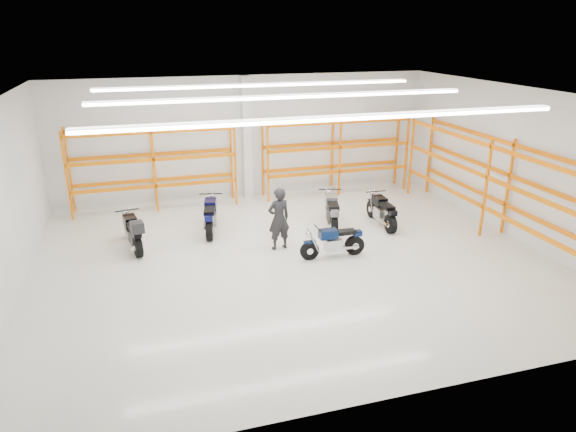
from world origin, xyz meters
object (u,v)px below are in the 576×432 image
object	(u,v)px
motorcycle_main	(335,242)
motorcycle_back_d	(382,212)
motorcycle_back_b	(210,217)
structural_column	(247,139)
motorcycle_back_c	(332,212)
motorcycle_back_a	(133,233)
standing_man	(279,219)

from	to	relation	value
motorcycle_main	motorcycle_back_d	xyz separation A→B (m)	(2.33, 1.81, 0.04)
motorcycle_back_b	motorcycle_back_d	xyz separation A→B (m)	(5.41, -1.06, -0.03)
motorcycle_main	motorcycle_back_b	distance (m)	4.21
motorcycle_back_d	structural_column	size ratio (longest dim) A/B	0.46
motorcycle_back_d	motorcycle_back_c	bearing A→B (deg)	168.15
motorcycle_main	motorcycle_back_d	world-z (taller)	motorcycle_back_d
motorcycle_main	motorcycle_back_c	bearing A→B (deg)	71.84
motorcycle_back_c	motorcycle_back_d	world-z (taller)	motorcycle_back_c
motorcycle_back_a	motorcycle_back_d	size ratio (longest dim) A/B	1.05
motorcycle_back_b	motorcycle_back_c	size ratio (longest dim) A/B	0.98
motorcycle_back_a	motorcycle_back_c	bearing A→B (deg)	0.56
standing_man	structural_column	bearing A→B (deg)	-101.92
motorcycle_back_a	motorcycle_main	bearing A→B (deg)	-21.07
motorcycle_back_a	motorcycle_back_c	world-z (taller)	motorcycle_back_a
motorcycle_back_d	standing_man	size ratio (longest dim) A/B	1.12
motorcycle_back_b	motorcycle_back_d	distance (m)	5.51
motorcycle_back_d	structural_column	bearing A→B (deg)	129.87
motorcycle_main	motorcycle_back_d	bearing A→B (deg)	37.87
motorcycle_back_d	structural_column	xyz separation A→B (m)	(-3.52, 4.21, 1.77)
motorcycle_back_b	motorcycle_back_c	bearing A→B (deg)	-10.72
motorcycle_back_a	standing_man	xyz separation A→B (m)	(4.05, -1.09, 0.39)
motorcycle_back_b	standing_man	world-z (taller)	standing_man
motorcycle_back_c	motorcycle_back_d	xyz separation A→B (m)	(1.62, -0.34, -0.04)
standing_man	structural_column	xyz separation A→B (m)	(0.18, 5.02, 1.32)
motorcycle_main	standing_man	distance (m)	1.76
structural_column	motorcycle_back_b	bearing A→B (deg)	-120.97
motorcycle_main	motorcycle_back_d	size ratio (longest dim) A/B	0.91
motorcycle_main	standing_man	xyz separation A→B (m)	(-1.37, 1.00, 0.49)
standing_man	motorcycle_main	bearing A→B (deg)	133.96
structural_column	motorcycle_back_a	bearing A→B (deg)	-137.13
motorcycle_back_a	standing_man	bearing A→B (deg)	-15.05
motorcycle_main	motorcycle_back_c	size ratio (longest dim) A/B	0.85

